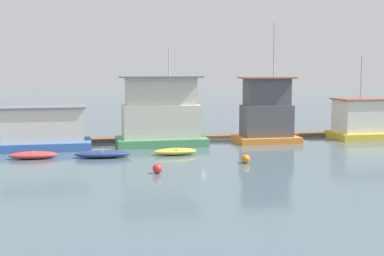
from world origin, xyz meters
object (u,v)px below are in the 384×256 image
Objects in this scene: houseboat_blue at (44,129)px; dinghy_navy at (103,154)px; houseboat_yellow at (362,120)px; dinghy_red at (33,155)px; mooring_post_far_left at (47,135)px; buoy_orange at (246,159)px; buoy_red at (157,169)px; houseboat_green at (161,115)px; houseboat_orange at (267,114)px; dinghy_yellow at (175,152)px.

dinghy_navy is at bearing -49.16° from houseboat_blue.
houseboat_yellow is 2.20× the size of dinghy_red.
houseboat_yellow reaches higher than mooring_post_far_left.
buoy_orange is (13.35, -4.50, 0.03)m from dinghy_red.
buoy_red is at bearing -42.04° from dinghy_red.
buoy_red is (-1.90, -11.22, -2.08)m from houseboat_green.
dinghy_red is 4.59m from dinghy_navy.
houseboat_green is 4.98× the size of mooring_post_far_left.
houseboat_blue is at bearing -178.19° from houseboat_yellow.
dinghy_navy is 8.19m from mooring_post_far_left.
houseboat_yellow is 1.82× the size of dinghy_navy.
houseboat_green is 0.78× the size of houseboat_orange.
dinghy_yellow is (4.98, 0.10, -0.01)m from dinghy_navy.
houseboat_blue is 17.53m from houseboat_orange.
dinghy_navy is 2.56× the size of mooring_post_far_left.
dinghy_yellow is at bearing -37.71° from mooring_post_far_left.
houseboat_yellow is 22.96m from dinghy_navy.
houseboat_yellow is 22.74m from buoy_red.
houseboat_yellow is at bearing 1.84° from houseboat_green.
houseboat_blue is 6.42m from dinghy_navy.
dinghy_yellow is at bearing -2.26° from dinghy_red.
buoy_red is (-19.40, -11.78, -1.34)m from houseboat_yellow.
dinghy_yellow is 5.51× the size of buoy_orange.
buoy_red is (6.94, -10.95, -1.20)m from houseboat_blue.
houseboat_yellow reaches higher than houseboat_blue.
buoy_orange is (8.79, -4.02, 0.03)m from dinghy_navy.
dinghy_yellow is (0.26, -4.94, -2.12)m from houseboat_green.
buoy_red is at bearing -160.14° from buoy_orange.
houseboat_yellow is at bearing -3.25° from mooring_post_far_left.
buoy_orange is at bearing -34.24° from houseboat_blue.
houseboat_yellow is 12.71× the size of buoy_orange.
houseboat_blue is 8.89m from houseboat_green.
dinghy_navy is (-22.22, -5.60, -1.37)m from houseboat_yellow.
houseboat_orange is 17.65m from mooring_post_far_left.
dinghy_red is at bearing 161.37° from buoy_orange.
houseboat_blue is 4.48m from dinghy_red.
mooring_post_far_left is (0.06, 2.33, -0.72)m from houseboat_blue.
houseboat_blue is 13.02m from buoy_red.
mooring_post_far_left is (-9.04, 6.99, 0.52)m from dinghy_yellow.
houseboat_blue is 12.22× the size of buoy_red.
dinghy_red is (-9.28, -4.56, -2.12)m from houseboat_green.
buoy_orange is (4.07, -9.06, -2.09)m from houseboat_green.
houseboat_green reaches higher than mooring_post_far_left.
buoy_red is 6.35m from buoy_orange.
houseboat_blue is 4.53× the size of mooring_post_far_left.
houseboat_blue is 15.67m from buoy_orange.
houseboat_blue is 0.97× the size of houseboat_yellow.
houseboat_orange reaches higher than dinghy_navy.
dinghy_yellow is (-8.41, -4.86, -2.06)m from houseboat_orange.
houseboat_blue is at bearing 130.84° from dinghy_navy.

